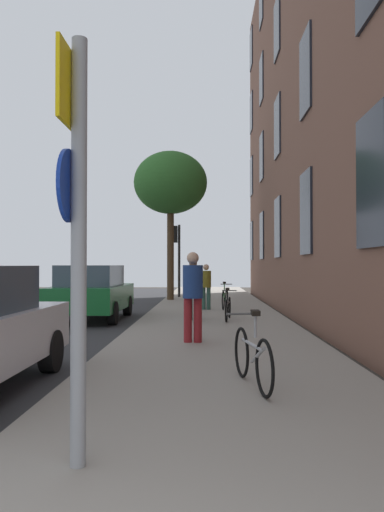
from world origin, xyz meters
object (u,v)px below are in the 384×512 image
pedestrian_0 (193,291)px  pedestrian_2 (206,284)px  sign_post (76,215)px  traffic_light (177,247)px  bicycle_0 (252,356)px  pedestrian_1 (193,285)px  car_1 (92,292)px  tree_near (171,184)px  bicycle_2 (225,298)px  bicycle_1 (228,307)px

pedestrian_0 → pedestrian_2: bearing=87.9°
sign_post → pedestrian_2: sign_post is taller
traffic_light → bicycle_0: (1.95, -17.55, -1.99)m
traffic_light → bicycle_0: traffic_light is taller
sign_post → bicycle_0: bearing=57.7°
sign_post → pedestrian_0: bearing=83.0°
traffic_light → sign_post: bearing=-88.9°
pedestrian_1 → car_1: 3.19m
bicycle_0 → pedestrian_2: bearing=93.0°
pedestrian_0 → car_1: pedestrian_0 is taller
tree_near → pedestrian_1: size_ratio=3.89×
sign_post → bicycle_2: (1.66, 13.68, -1.53)m
sign_post → pedestrian_1: (0.65, 10.04, -0.94)m
bicycle_2 → car_1: 4.89m
sign_post → traffic_light: 20.05m
pedestrian_0 → pedestrian_2: 7.25m
bicycle_2 → pedestrian_2: bearing=-149.9°
car_1 → sign_post: bearing=-77.7°
traffic_light → pedestrian_2: size_ratio=2.23×
traffic_light → bicycle_2: size_ratio=2.00×
traffic_light → tree_near: tree_near is taller
pedestrian_0 → pedestrian_2: size_ratio=1.15×
pedestrian_1 → car_1: size_ratio=0.42×
traffic_light → tree_near: (-0.18, -1.92, 2.75)m
sign_post → bicycle_2: size_ratio=1.90×
bicycle_2 → bicycle_0: bearing=-90.5°
bicycle_2 → pedestrian_0: bearing=-96.9°
sign_post → bicycle_1: 10.29m
bicycle_0 → pedestrian_1: size_ratio=1.02×
tree_near → pedestrian_1: (1.20, -8.09, -4.15)m
sign_post → car_1: bearing=102.3°
bicycle_1 → pedestrian_0: bearing=-102.3°
bicycle_1 → pedestrian_2: 3.35m
tree_near → pedestrian_0: 12.80m
car_1 → tree_near: bearing=75.6°
tree_near → bicycle_0: bearing=-82.3°
sign_post → bicycle_1: size_ratio=1.95×
sign_post → traffic_light: (-0.38, 20.04, 0.46)m
traffic_light → bicycle_2: (2.04, -6.36, -2.00)m
bicycle_0 → car_1: size_ratio=0.43×
tree_near → bicycle_2: (2.21, -4.44, -4.74)m
bicycle_1 → pedestrian_1: (-0.96, -0.01, 0.61)m
bicycle_0 → bicycle_2: size_ratio=1.00×
bicycle_2 → pedestrian_0: size_ratio=0.97×
pedestrian_2 → bicycle_0: bearing=-87.0°
pedestrian_1 → car_1: bearing=163.0°
bicycle_2 → car_1: bearing=-146.2°
sign_post → pedestrian_0: 6.17m
pedestrian_0 → traffic_light: bearing=94.6°
pedestrian_1 → bicycle_1: bearing=0.5°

